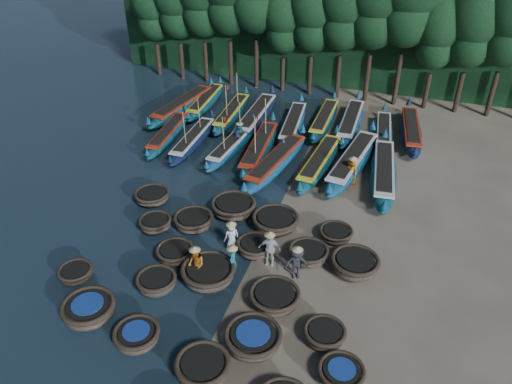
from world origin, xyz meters
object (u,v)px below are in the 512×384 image
(coracle_9, at_px, (341,373))
(fisherman_1, at_px, (233,259))
(long_boat_14, at_px, (324,120))
(fisherman_4, at_px, (270,248))
(coracle_7, at_px, (203,367))
(coracle_17, at_px, (255,247))
(coracle_12, at_px, (208,273))
(coracle_24, at_px, (336,234))
(long_boat_16, at_px, (383,133))
(long_boat_3, at_px, (232,145))
(long_boat_9, at_px, (183,106))
(coracle_21, at_px, (194,221))
(coracle_10, at_px, (76,273))
(coracle_14, at_px, (325,334))
(coracle_11, at_px, (156,282))
(long_boat_5, at_px, (276,162))
(fisherman_5, at_px, (239,133))
(coracle_16, at_px, (175,253))
(long_boat_7, at_px, (352,161))
(coracle_15, at_px, (155,223))
(fisherman_2, at_px, (196,263))
(coracle_19, at_px, (355,264))
(long_boat_15, at_px, (350,122))
(long_boat_2, at_px, (193,140))
(coracle_22, at_px, (233,207))
(coracle_13, at_px, (275,297))
(long_boat_10, at_px, (206,102))
(fisherman_6, at_px, (352,171))
(long_boat_11, at_px, (232,113))
(long_boat_4, at_px, (259,149))
(long_boat_12, at_px, (256,116))
(fisherman_3, at_px, (297,263))
(long_boat_1, at_px, (169,134))
(long_boat_13, at_px, (293,124))
(coracle_23, at_px, (275,221))
(long_boat_8, at_px, (384,173))
(long_boat_6, at_px, (319,162))
(fisherman_0, at_px, (232,235))
(coracle_18, at_px, (308,254))
(coracle_20, at_px, (152,196))
(coracle_8, at_px, (253,338))

(coracle_9, distance_m, fisherman_1, 7.10)
(long_boat_14, relative_size, fisherman_4, 3.83)
(coracle_7, xyz_separation_m, coracle_17, (-0.39, 7.30, -0.08))
(coracle_12, relative_size, coracle_24, 1.21)
(long_boat_16, bearing_deg, fisherman_1, -113.53)
(long_boat_3, bearing_deg, long_boat_9, 146.29)
(coracle_21, height_order, long_boat_9, long_boat_9)
(coracle_10, height_order, coracle_14, coracle_14)
(coracle_11, bearing_deg, long_boat_16, 65.96)
(fisherman_4, bearing_deg, long_boat_5, 97.59)
(coracle_21, height_order, fisherman_5, fisherman_5)
(coracle_14, height_order, long_boat_5, long_boat_5)
(coracle_16, relative_size, long_boat_7, 0.24)
(coracle_15, height_order, fisherman_2, fisherman_2)
(coracle_19, distance_m, long_boat_15, 15.13)
(long_boat_2, height_order, long_boat_3, long_boat_3)
(coracle_22, height_order, fisherman_1, fisherman_1)
(coracle_24, bearing_deg, coracle_13, -107.55)
(coracle_13, bearing_deg, fisherman_1, 153.10)
(long_boat_15, bearing_deg, long_boat_16, -20.40)
(long_boat_10, xyz_separation_m, fisherman_6, (12.61, -7.59, 0.44))
(coracle_9, xyz_separation_m, coracle_19, (-0.45, 6.06, 0.09))
(long_boat_11, bearing_deg, coracle_22, -71.30)
(long_boat_4, bearing_deg, fisherman_5, 141.95)
(coracle_9, distance_m, coracle_17, 7.90)
(long_boat_12, height_order, fisherman_6, fisherman_6)
(coracle_22, xyz_separation_m, long_boat_15, (4.34, 12.33, 0.09))
(long_boat_9, bearing_deg, coracle_22, -44.44)
(fisherman_1, distance_m, fisherman_6, 10.32)
(coracle_16, xyz_separation_m, long_boat_7, (6.73, 11.08, 0.22))
(coracle_12, distance_m, fisherman_3, 4.05)
(coracle_21, height_order, fisherman_1, fisherman_1)
(long_boat_1, height_order, long_boat_14, long_boat_14)
(coracle_13, xyz_separation_m, long_boat_16, (2.73, 17.22, 0.06))
(long_boat_12, distance_m, fisherman_6, 10.05)
(coracle_12, distance_m, long_boat_13, 16.03)
(coracle_11, xyz_separation_m, fisherman_2, (1.43, 1.18, 0.52))
(coracle_23, distance_m, long_boat_8, 8.09)
(long_boat_8, bearing_deg, long_boat_6, 172.25)
(coracle_11, distance_m, long_boat_8, 15.15)
(coracle_15, distance_m, long_boat_9, 14.56)
(long_boat_3, xyz_separation_m, long_boat_14, (4.96, 5.78, 0.01))
(fisherman_0, bearing_deg, long_boat_4, -125.08)
(coracle_18, bearing_deg, coracle_20, 167.53)
(coracle_18, distance_m, coracle_21, 6.35)
(coracle_8, distance_m, coracle_16, 6.44)
(coracle_14, height_order, fisherman_5, fisherman_5)
(long_boat_9, relative_size, fisherman_0, 4.92)
(fisherman_3, bearing_deg, coracle_15, 149.02)
(long_boat_1, bearing_deg, coracle_22, -47.55)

